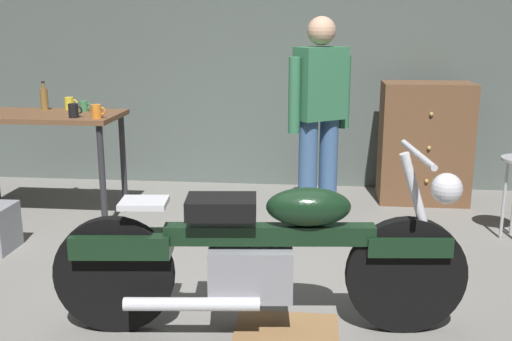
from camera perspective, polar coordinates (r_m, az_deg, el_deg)
ground_plane at (r=3.64m, az=-2.00°, el=-12.65°), size 12.00×12.00×0.00m
back_wall at (r=6.04m, az=1.60°, el=13.18°), size 8.00×0.12×3.10m
workbench at (r=5.26m, az=-19.68°, el=3.91°), size 1.30×0.64×0.90m
motorcycle at (r=3.19m, az=0.69°, el=-7.77°), size 2.19×0.62×1.00m
person_standing at (r=4.79m, az=6.03°, el=5.40°), size 0.48×0.40×1.67m
wooden_dresser at (r=5.71m, az=15.68°, el=2.53°), size 0.80×0.47×1.10m
drip_tray at (r=3.37m, az=2.91°, el=-14.85°), size 0.56×0.40×0.01m
mug_yellow_tall at (r=5.37m, az=-17.24°, el=6.09°), size 0.11×0.08×0.11m
mug_orange_travel at (r=4.83m, az=-14.85°, el=5.43°), size 0.11×0.08×0.11m
mug_green_speckled at (r=5.24m, az=-15.98°, el=5.88°), size 0.10×0.07×0.09m
mug_black_matte at (r=4.91m, az=-16.89°, el=5.45°), size 0.11×0.08×0.11m
bottle at (r=5.42m, az=-19.43°, el=6.46°), size 0.06×0.06×0.24m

